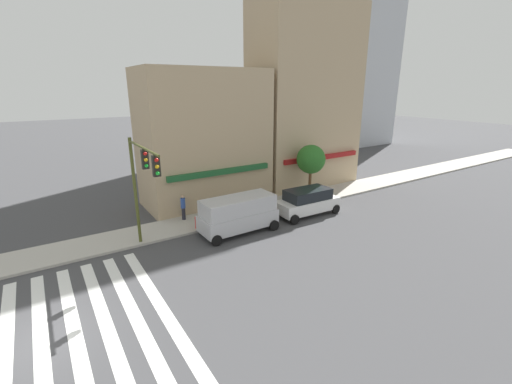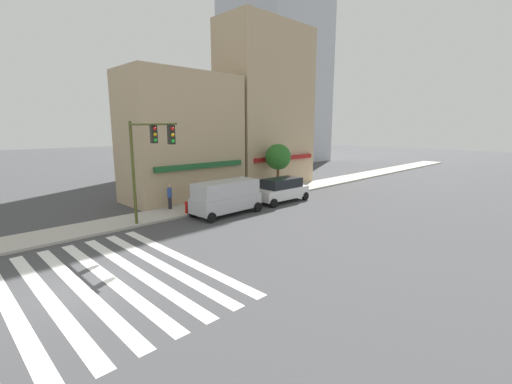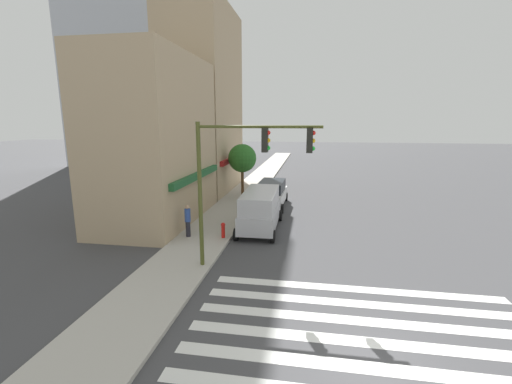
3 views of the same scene
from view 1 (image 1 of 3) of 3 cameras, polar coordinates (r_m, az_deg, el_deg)
name	(u,v)px [view 1 (image 1 of 3)]	position (r m, az deg, el deg)	size (l,w,h in m)	color
ground_plane	(41,343)	(15.81, -32.19, -20.48)	(200.00, 200.00, 0.00)	#424244
sidewalk_left	(35,258)	(22.35, -32.86, -9.27)	(120.00, 3.00, 0.15)	#B2ADA3
crosswalk_stripes	(41,343)	(15.81, -32.20, -20.47)	(9.28, 10.80, 0.01)	silver
storefront_row	(270,112)	(30.00, 2.28, 13.15)	(19.73, 5.30, 15.98)	tan
traffic_signal	(142,175)	(18.58, -18.49, 2.63)	(0.32, 5.11, 6.34)	#474C1E
van_silver	(238,213)	(21.76, -2.96, -3.57)	(5.04, 2.22, 2.34)	#B7B7BC
suv_white	(307,201)	(25.06, 8.57, -1.53)	(4.75, 2.12, 1.94)	white
pedestrian_blue_shirt	(183,207)	(24.04, -12.05, -2.43)	(0.32, 0.32, 1.77)	#23232D
fire_hydrant	(197,222)	(22.55, -9.88, -4.89)	(0.24, 0.24, 0.84)	red
street_tree	(311,159)	(28.21, 9.14, 5.37)	(2.35, 2.35, 4.36)	brown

